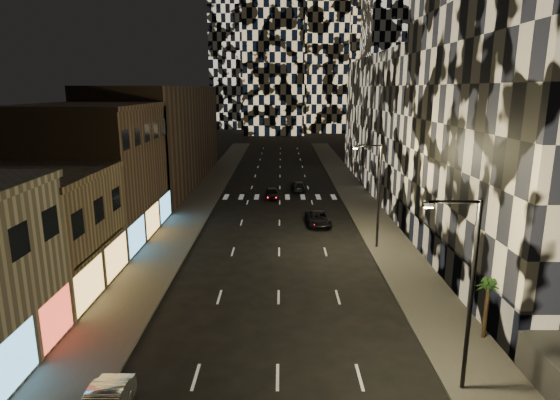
{
  "coord_description": "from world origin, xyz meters",
  "views": [
    {
      "loc": [
        0.16,
        -9.16,
        13.69
      ],
      "look_at": [
        0.09,
        23.1,
        6.0
      ],
      "focal_mm": 30.0,
      "sensor_mm": 36.0,
      "label": 1
    }
  ],
  "objects_px": {
    "streetlight_far": "(377,189)",
    "car_dark_oncoming": "(298,186)",
    "palm_tree": "(488,289)",
    "car_dark_midlane": "(272,193)",
    "car_dark_rightlane": "(318,219)",
    "streetlight_near": "(467,283)"
  },
  "relations": [
    {
      "from": "car_dark_midlane",
      "to": "palm_tree",
      "type": "height_order",
      "value": "palm_tree"
    },
    {
      "from": "car_dark_rightlane",
      "to": "palm_tree",
      "type": "height_order",
      "value": "palm_tree"
    },
    {
      "from": "car_dark_rightlane",
      "to": "car_dark_midlane",
      "type": "bearing_deg",
      "value": 108.47
    },
    {
      "from": "palm_tree",
      "to": "car_dark_oncoming",
      "type": "bearing_deg",
      "value": 102.87
    },
    {
      "from": "streetlight_far",
      "to": "car_dark_rightlane",
      "type": "xyz_separation_m",
      "value": [
        -4.35,
        7.14,
        -4.67
      ]
    },
    {
      "from": "car_dark_rightlane",
      "to": "streetlight_near",
      "type": "bearing_deg",
      "value": -85.08
    },
    {
      "from": "car_dark_oncoming",
      "to": "palm_tree",
      "type": "xyz_separation_m",
      "value": [
        8.97,
        -39.29,
        2.39
      ]
    },
    {
      "from": "palm_tree",
      "to": "car_dark_midlane",
      "type": "bearing_deg",
      "value": 109.87
    },
    {
      "from": "car_dark_midlane",
      "to": "car_dark_oncoming",
      "type": "distance_m",
      "value": 5.95
    },
    {
      "from": "car_dark_midlane",
      "to": "car_dark_oncoming",
      "type": "relative_size",
      "value": 0.91
    },
    {
      "from": "streetlight_near",
      "to": "car_dark_rightlane",
      "type": "bearing_deg",
      "value": 99.12
    },
    {
      "from": "streetlight_far",
      "to": "car_dark_oncoming",
      "type": "distance_m",
      "value": 24.98
    },
    {
      "from": "streetlight_far",
      "to": "car_dark_midlane",
      "type": "xyz_separation_m",
      "value": [
        -9.31,
        19.0,
        -4.66
      ]
    },
    {
      "from": "car_dark_oncoming",
      "to": "car_dark_rightlane",
      "type": "bearing_deg",
      "value": 93.07
    },
    {
      "from": "streetlight_near",
      "to": "streetlight_far",
      "type": "relative_size",
      "value": 1.0
    },
    {
      "from": "car_dark_midlane",
      "to": "car_dark_rightlane",
      "type": "bearing_deg",
      "value": -71.04
    },
    {
      "from": "car_dark_oncoming",
      "to": "streetlight_far",
      "type": "bearing_deg",
      "value": 101.77
    },
    {
      "from": "car_dark_oncoming",
      "to": "car_dark_midlane",
      "type": "bearing_deg",
      "value": 52.26
    },
    {
      "from": "car_dark_midlane",
      "to": "palm_tree",
      "type": "xyz_separation_m",
      "value": [
        12.45,
        -34.46,
        2.34
      ]
    },
    {
      "from": "car_dark_midlane",
      "to": "palm_tree",
      "type": "relative_size",
      "value": 1.17
    },
    {
      "from": "streetlight_far",
      "to": "car_dark_midlane",
      "type": "bearing_deg",
      "value": 116.1
    },
    {
      "from": "car_dark_rightlane",
      "to": "car_dark_oncoming",
      "type": "bearing_deg",
      "value": 90.84
    }
  ]
}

